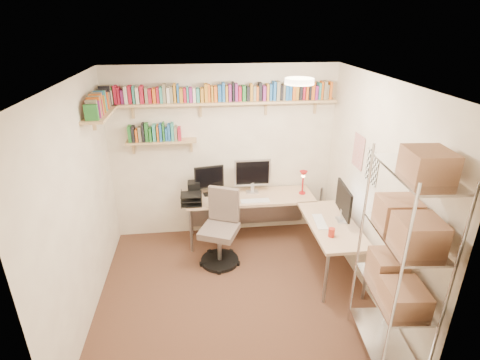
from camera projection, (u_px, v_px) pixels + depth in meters
name	position (u px, v px, depth m)	size (l,w,h in m)	color
ground	(234.00, 292.00, 4.52)	(3.20, 3.20, 0.00)	#44271D
room_shell	(234.00, 174.00, 3.91)	(3.24, 3.04, 2.52)	beige
wall_shelves	(193.00, 103.00, 4.85)	(3.12, 1.09, 0.79)	tan
corner_desk	(262.00, 203.00, 5.16)	(2.17, 1.79, 1.22)	tan
office_chair	(221.00, 233.00, 4.96)	(0.59, 0.60, 1.02)	black
wire_rack	(404.00, 243.00, 3.19)	(0.51, 0.92, 2.16)	silver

